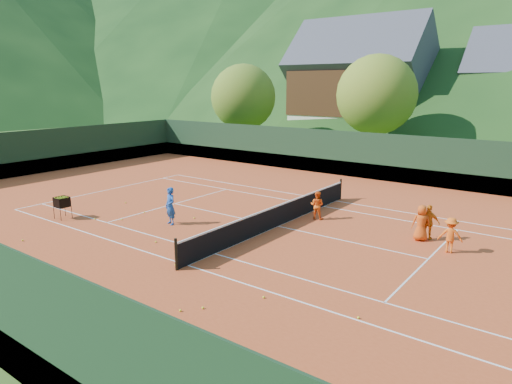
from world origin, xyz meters
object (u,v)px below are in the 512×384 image
Objects in this scene: tennis_net at (278,215)px; student_a at (317,205)px; student_b at (429,222)px; student_c at (421,223)px; chalet_left at (359,88)px; student_d at (450,235)px; ball_hopper at (62,203)px; coach at (170,206)px.

student_a is at bearing 68.08° from tennis_net.
student_c reaches higher than student_b.
tennis_net is at bearing -71.57° from chalet_left.
student_a is 0.92× the size of student_b.
student_c is 0.10× the size of chalet_left.
student_d is (1.27, -0.70, -0.06)m from student_c.
student_b is 32.39m from chalet_left.
student_a is 4.73m from student_c.
student_b reaches higher than student_d.
student_c is at bearing 25.43° from ball_hopper.
student_a is 6.06m from student_d.
student_c is at bearing -61.14° from chalet_left.
student_a is at bearing -26.75° from student_c.
coach reaches higher than tennis_net.
ball_hopper is 0.07× the size of chalet_left.
student_d is at bearing -59.81° from chalet_left.
student_b reaches higher than tennis_net.
chalet_left is (-6.07, 32.56, 4.80)m from coach.
ball_hopper is (-8.58, -4.89, 0.25)m from tennis_net.
student_b is at bearing 20.25° from tennis_net.
student_c is (9.46, 4.39, -0.11)m from coach.
student_c is 5.82m from tennis_net.
student_c is 1.45m from student_d.
student_d is at bearing 33.83° from coach.
student_c is at bearing 18.25° from tennis_net.
student_a reaches higher than tennis_net.
student_d is 1.32× the size of ball_hopper.
student_b is at bearing 170.90° from student_a.
student_a is 11.63m from ball_hopper.
student_d is (1.07, -0.99, -0.05)m from student_b.
student_b is 1.07× the size of student_d.
student_c is at bearing -42.50° from student_d.
student_d is at bearing 21.35° from ball_hopper.
student_a is 0.09× the size of chalet_left.
tennis_net is at bearing -6.49° from student_c.
student_d is (10.73, 3.69, -0.17)m from coach.
coach is 5.20m from ball_hopper.
coach is 6.57m from student_a.
chalet_left reaches higher than student_a.
chalet_left is at bearing -79.47° from student_a.
coach reaches higher than student_c.
tennis_net is at bearing 57.52° from student_a.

